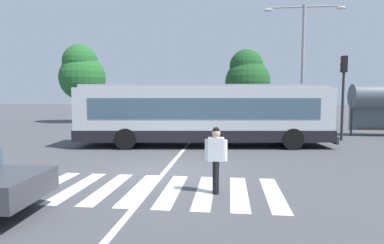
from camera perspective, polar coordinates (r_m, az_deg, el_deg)
ground_plane at (r=10.84m, az=-4.18°, el=-8.74°), size 160.00×160.00×0.00m
city_transit_bus at (r=16.03m, az=2.04°, el=1.37°), size 12.65×3.95×3.06m
pedestrian_crossing_street at (r=8.28m, az=4.29°, el=-6.08°), size 0.58×0.30×1.72m
parked_car_blue at (r=27.76m, az=-12.96°, el=0.95°), size 2.16×4.63×1.35m
parked_car_red at (r=26.90m, az=-7.77°, el=0.91°), size 2.21×4.64×1.35m
parked_car_black at (r=26.28m, az=-2.19°, el=0.86°), size 2.14×4.62×1.35m
parked_car_charcoal at (r=25.72m, az=3.94°, el=0.77°), size 2.29×4.67×1.35m
parked_car_white at (r=25.59m, az=9.93°, el=0.69°), size 2.26×4.66×1.35m
traffic_light_far_corner at (r=19.75m, az=25.34°, el=6.11°), size 0.33×0.32×4.71m
twin_arm_street_lamp at (r=21.76m, az=19.16°, el=11.35°), size 4.99×0.32×8.19m
background_tree_left at (r=31.84m, az=-19.02°, el=8.22°), size 4.24×4.24×7.27m
background_tree_right at (r=29.88m, az=9.81°, el=7.83°), size 4.09×4.09×6.75m
crosswalk_painted_stripes at (r=8.81m, az=-6.46°, el=-11.88°), size 6.62×3.01×0.01m
lane_center_line at (r=12.78m, az=-2.98°, el=-6.65°), size 0.16×24.00×0.01m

